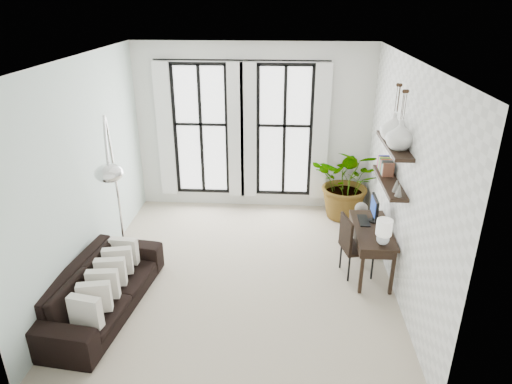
# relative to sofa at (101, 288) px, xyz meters

# --- Properties ---
(floor) EXTENTS (5.00, 5.00, 0.00)m
(floor) POSITION_rel_sofa_xyz_m (1.80, 1.00, -0.33)
(floor) COLOR #C2B29A
(floor) RESTS_ON ground
(ceiling) EXTENTS (5.00, 5.00, 0.00)m
(ceiling) POSITION_rel_sofa_xyz_m (1.80, 1.00, 2.87)
(ceiling) COLOR white
(ceiling) RESTS_ON wall_back
(wall_left) EXTENTS (0.00, 5.00, 5.00)m
(wall_left) POSITION_rel_sofa_xyz_m (-0.45, 1.00, 1.27)
(wall_left) COLOR silver
(wall_left) RESTS_ON floor
(wall_right) EXTENTS (0.00, 5.00, 5.00)m
(wall_right) POSITION_rel_sofa_xyz_m (4.05, 1.00, 1.27)
(wall_right) COLOR white
(wall_right) RESTS_ON floor
(wall_back) EXTENTS (4.50, 0.00, 4.50)m
(wall_back) POSITION_rel_sofa_xyz_m (1.80, 3.50, 1.27)
(wall_back) COLOR white
(wall_back) RESTS_ON floor
(windows) EXTENTS (3.26, 0.13, 2.65)m
(windows) POSITION_rel_sofa_xyz_m (1.60, 3.43, 1.23)
(windows) COLOR white
(windows) RESTS_ON wall_back
(wall_shelves) EXTENTS (0.25, 1.30, 0.60)m
(wall_shelves) POSITION_rel_sofa_xyz_m (3.91, 1.20, 1.40)
(wall_shelves) COLOR black
(wall_shelves) RESTS_ON wall_right
(sofa) EXTENTS (1.15, 2.35, 0.66)m
(sofa) POSITION_rel_sofa_xyz_m (0.00, 0.00, 0.00)
(sofa) COLOR black
(sofa) RESTS_ON floor
(throw_pillows) EXTENTS (0.40, 1.52, 0.40)m
(throw_pillows) POSITION_rel_sofa_xyz_m (0.10, 0.00, 0.17)
(throw_pillows) COLOR beige
(throw_pillows) RESTS_ON sofa
(plant) EXTENTS (1.60, 1.49, 1.44)m
(plant) POSITION_rel_sofa_xyz_m (3.63, 3.06, 0.39)
(plant) COLOR #2D7228
(plant) RESTS_ON floor
(desk) EXTENTS (0.54, 1.26, 1.14)m
(desk) POSITION_rel_sofa_xyz_m (3.75, 1.11, 0.37)
(desk) COLOR black
(desk) RESTS_ON floor
(desk_chair) EXTENTS (0.55, 0.55, 0.96)m
(desk_chair) POSITION_rel_sofa_xyz_m (3.46, 1.07, 0.22)
(desk_chair) COLOR black
(desk_chair) RESTS_ON floor
(arc_lamp) EXTENTS (0.76, 1.54, 2.56)m
(arc_lamp) POSITION_rel_sofa_xyz_m (0.10, 0.63, 1.64)
(arc_lamp) COLOR silver
(arc_lamp) RESTS_ON floor
(buddha) EXTENTS (0.43, 0.43, 0.78)m
(buddha) POSITION_rel_sofa_xyz_m (3.71, 2.01, -0.00)
(buddha) COLOR gray
(buddha) RESTS_ON floor
(vase_a) EXTENTS (0.37, 0.37, 0.38)m
(vase_a) POSITION_rel_sofa_xyz_m (3.91, 0.91, 1.94)
(vase_a) COLOR white
(vase_a) RESTS_ON shelf_upper
(vase_b) EXTENTS (0.37, 0.37, 0.38)m
(vase_b) POSITION_rel_sofa_xyz_m (3.91, 1.31, 1.94)
(vase_b) COLOR white
(vase_b) RESTS_ON shelf_upper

